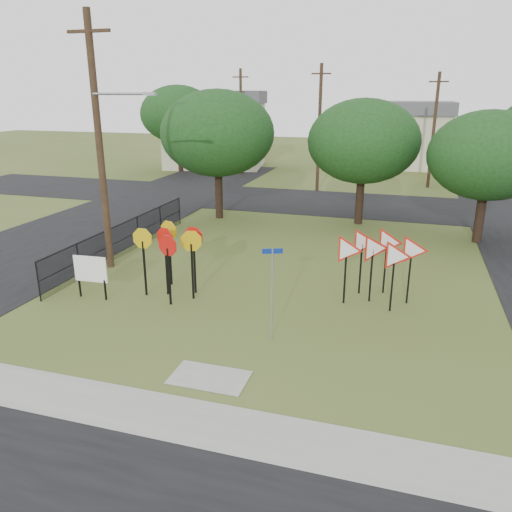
{
  "coord_description": "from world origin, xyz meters",
  "views": [
    {
      "loc": [
        4.46,
        -12.86,
        7.05
      ],
      "look_at": [
        -0.38,
        3.0,
        1.6
      ],
      "focal_mm": 35.0,
      "sensor_mm": 36.0,
      "label": 1
    }
  ],
  "objects_px": {
    "street_name_sign": "(272,288)",
    "yield_sign_cluster": "(379,251)",
    "info_board": "(91,271)",
    "stop_sign_cluster": "(172,246)"
  },
  "relations": [
    {
      "from": "street_name_sign",
      "to": "yield_sign_cluster",
      "type": "height_order",
      "value": "street_name_sign"
    },
    {
      "from": "info_board",
      "to": "stop_sign_cluster",
      "type": "bearing_deg",
      "value": 23.38
    },
    {
      "from": "stop_sign_cluster",
      "to": "yield_sign_cluster",
      "type": "relative_size",
      "value": 0.79
    },
    {
      "from": "street_name_sign",
      "to": "info_board",
      "type": "height_order",
      "value": "street_name_sign"
    },
    {
      "from": "street_name_sign",
      "to": "info_board",
      "type": "distance_m",
      "value": 7.09
    },
    {
      "from": "street_name_sign",
      "to": "stop_sign_cluster",
      "type": "xyz_separation_m",
      "value": [
        -4.32,
        2.3,
        0.24
      ]
    },
    {
      "from": "yield_sign_cluster",
      "to": "info_board",
      "type": "bearing_deg",
      "value": -164.27
    },
    {
      "from": "yield_sign_cluster",
      "to": "street_name_sign",
      "type": "bearing_deg",
      "value": -125.34
    },
    {
      "from": "yield_sign_cluster",
      "to": "info_board",
      "type": "xyz_separation_m",
      "value": [
        -9.73,
        -2.74,
        -0.79
      ]
    },
    {
      "from": "yield_sign_cluster",
      "to": "stop_sign_cluster",
      "type": "bearing_deg",
      "value": -167.31
    }
  ]
}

